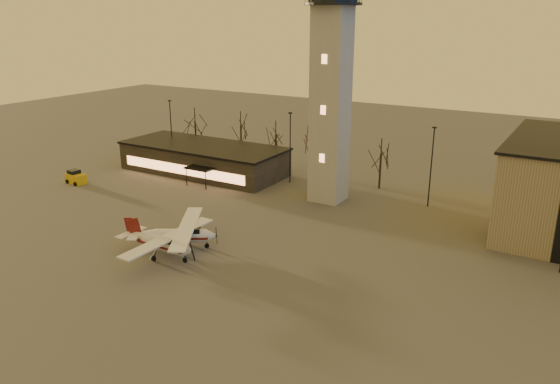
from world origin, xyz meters
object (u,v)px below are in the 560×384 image
Objects in this scene: cessna_front at (166,247)px; service_cart at (76,178)px; cessna_rear at (183,238)px; control_tower at (331,72)px; terminal at (204,158)px.

cessna_front reaches higher than service_cart.
cessna_front is at bearing -120.52° from cessna_rear.
terminal is (-21.99, 1.98, -14.17)m from control_tower.
service_cart is at bearing 129.92° from cessna_rear.
cessna_front is (16.14, -26.29, -1.03)m from terminal.
cessna_front is at bearing -16.65° from service_cart.
cessna_front is 1.07× the size of cessna_rear.
control_tower is 1.28× the size of terminal.
control_tower is at bearing 26.33° from service_cart.
cessna_front is 2.60m from cessna_rear.
control_tower reaches higher than service_cart.
control_tower is 27.14m from cessna_rear.
terminal is 2.12× the size of cessna_front.
control_tower is at bearing 77.23° from cessna_front.
cessna_rear is 29.81m from service_cart.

